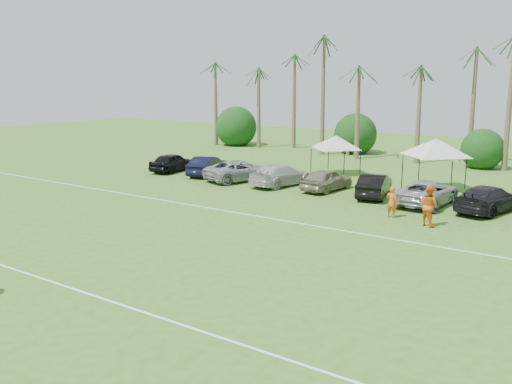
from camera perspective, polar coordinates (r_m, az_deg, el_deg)
The scene contains 23 objects.
field_lines at distance 25.31m, azimuth -8.97°, elevation -4.85°, with size 80.00×12.10×0.01m.
palm_tree_0 at distance 61.36m, azimuth -4.42°, elevation 11.81°, with size 2.40×2.40×8.90m.
palm_tree_1 at distance 58.32m, azimuth -0.55°, elevation 12.72°, with size 2.40×2.40×9.90m.
palm_tree_2 at distance 55.58m, azimuth 3.76°, elevation 13.65°, with size 2.40×2.40×10.90m.
palm_tree_3 at distance 53.64m, azimuth 7.54°, elevation 14.56°, with size 2.40×2.40×11.90m.
palm_tree_4 at distance 51.81m, azimuth 11.46°, elevation 11.69°, with size 2.40×2.40×8.90m.
palm_tree_5 at distance 50.33m, azimuth 15.76°, elevation 12.51°, with size 2.40×2.40×9.90m.
palm_tree_6 at distance 49.15m, azimuth 20.33°, elevation 13.28°, with size 2.40×2.40×10.90m.
bush_tree_0 at distance 60.52m, azimuth -1.53°, elevation 6.46°, with size 4.00×4.00×4.00m.
bush_tree_1 at distance 53.81m, azimuth 9.70°, elevation 5.68°, with size 4.00×4.00×4.00m.
bush_tree_2 at distance 49.86m, azimuth 22.26°, elevation 4.55°, with size 4.00×4.00×4.00m.
sideline_player_a at distance 29.77m, azimuth 13.42°, elevation -0.98°, with size 0.58×0.38×1.60m, color orange.
sideline_player_b at distance 28.54m, azimuth 16.90°, elevation -1.32°, with size 0.96×0.75×1.97m, color orange.
canopy_tent_left at distance 42.00m, azimuth 8.06°, elevation 5.61°, with size 4.12×4.12×3.34m.
canopy_tent_right at distance 37.54m, azimuth 17.60°, elevation 5.11°, with size 4.69×4.69×3.80m.
parked_car_0 at distance 43.66m, azimuth -8.36°, elevation 2.97°, with size 1.67×4.14×1.41m, color black.
parked_car_1 at distance 41.64m, azimuth -4.90°, elevation 2.64°, with size 1.49×4.29×1.41m, color black.
parked_car_2 at distance 39.31m, azimuth -1.62°, elevation 2.15°, with size 2.34×5.08×1.41m, color #9D9EA4.
parked_car_3 at distance 37.59m, azimuth 2.51°, elevation 1.72°, with size 1.98×4.87×1.41m, color silver.
parked_car_4 at distance 36.16m, azimuth 7.07°, elevation 1.25°, with size 1.67×4.14×1.41m, color gray.
parked_car_5 at distance 34.66m, azimuth 11.75°, elevation 0.66°, with size 1.49×4.29×1.41m, color black.
parked_car_6 at distance 33.25m, azimuth 16.71°, elevation -0.04°, with size 2.34×5.08×1.41m, color #A1A4AE.
parked_car_7 at distance 32.57m, azimuth 22.26°, elevation -0.65°, with size 1.98×4.87×1.41m, color black.
Camera 1 is at (17.04, -9.34, 7.04)m, focal length 40.00 mm.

